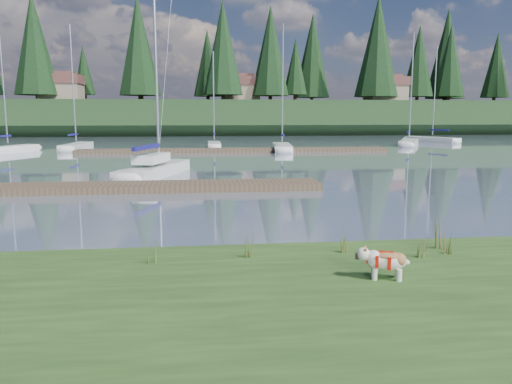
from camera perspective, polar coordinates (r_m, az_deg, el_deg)
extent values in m
plane|color=slate|center=(42.15, -5.14, 4.54)|extent=(200.00, 200.00, 0.00)
cube|color=#30511F|center=(6.82, 4.01, -17.05)|extent=(60.00, 9.00, 0.35)
cube|color=black|center=(85.03, -6.01, 8.38)|extent=(200.00, 20.00, 5.00)
cylinder|color=silver|center=(8.87, 13.39, -9.11)|extent=(0.10, 0.10, 0.20)
cylinder|color=silver|center=(9.06, 13.30, -8.72)|extent=(0.10, 0.10, 0.20)
cylinder|color=silver|center=(8.91, 16.03, -9.13)|extent=(0.10, 0.10, 0.20)
cylinder|color=silver|center=(9.10, 15.88, -8.74)|extent=(0.10, 0.10, 0.20)
ellipsoid|color=silver|center=(8.92, 14.77, -7.62)|extent=(0.74, 0.51, 0.31)
ellipsoid|color=#996439|center=(8.89, 14.80, -6.99)|extent=(0.54, 0.43, 0.11)
ellipsoid|color=silver|center=(8.86, 12.17, -6.95)|extent=(0.29, 0.30, 0.23)
cube|color=black|center=(8.87, 11.50, -7.19)|extent=(0.10, 0.13, 0.09)
cube|color=silver|center=(26.31, -11.49, 2.29)|extent=(3.48, 7.14, 0.70)
ellipsoid|color=silver|center=(29.57, -9.07, 3.07)|extent=(2.00, 2.25, 0.70)
cylinder|color=silver|center=(26.90, -11.38, 14.96)|extent=(0.14, 0.14, 10.57)
cube|color=navy|center=(25.24, -12.42, 5.02)|extent=(1.08, 3.10, 0.20)
cube|color=silver|center=(25.87, -11.85, 3.80)|extent=(1.78, 2.75, 0.45)
cube|color=#4C3D2C|center=(21.42, -14.26, 0.54)|extent=(16.00, 2.00, 0.30)
cube|color=#4C3D2C|center=(42.25, -2.42, 4.79)|extent=(26.00, 2.20, 0.30)
cube|color=silver|center=(46.21, -26.46, 4.31)|extent=(3.59, 5.75, 0.70)
ellipsoid|color=silver|center=(48.29, -24.08, 4.62)|extent=(1.79, 1.94, 0.70)
cylinder|color=silver|center=(46.16, -26.88, 10.40)|extent=(0.12, 0.12, 8.69)
cube|color=navy|center=(45.60, -27.25, 5.69)|extent=(1.14, 2.15, 0.20)
cube|color=silver|center=(47.69, -19.83, 4.82)|extent=(1.72, 6.47, 0.70)
ellipsoid|color=silver|center=(50.79, -18.87, 5.08)|extent=(1.47, 1.81, 0.70)
cylinder|color=silver|center=(47.68, -20.19, 11.54)|extent=(0.12, 0.12, 10.03)
cube|color=navy|center=(46.79, -20.19, 6.18)|extent=(0.31, 2.56, 0.20)
cube|color=silver|center=(46.99, -4.79, 5.26)|extent=(1.25, 5.13, 0.70)
ellipsoid|color=silver|center=(49.54, -4.84, 5.44)|extent=(1.14, 1.41, 0.70)
cylinder|color=silver|center=(46.93, -4.87, 10.87)|extent=(0.12, 0.12, 8.04)
cube|color=navy|center=(46.24, -4.80, 6.67)|extent=(0.24, 2.03, 0.20)
cube|color=silver|center=(43.74, 3.00, 5.01)|extent=(2.21, 6.57, 0.70)
ellipsoid|color=silver|center=(46.95, 2.80, 5.28)|extent=(1.60, 1.91, 0.70)
cylinder|color=silver|center=(43.72, 3.06, 12.27)|extent=(0.12, 0.12, 9.91)
cube|color=navy|center=(42.80, 3.08, 6.51)|extent=(0.50, 2.57, 0.20)
cube|color=silver|center=(53.68, 17.07, 5.35)|extent=(4.46, 6.67, 0.70)
ellipsoid|color=silver|center=(57.03, 17.30, 5.52)|extent=(2.15, 2.30, 0.70)
cylinder|color=silver|center=(53.68, 17.35, 11.50)|extent=(0.12, 0.12, 10.37)
cube|color=navy|center=(52.72, 17.06, 6.58)|extent=(1.41, 2.47, 0.20)
cube|color=silver|center=(61.05, 19.49, 5.61)|extent=(4.16, 6.63, 0.70)
ellipsoid|color=silver|center=(63.17, 17.15, 5.82)|extent=(2.07, 2.24, 0.70)
cylinder|color=silver|center=(61.04, 19.76, 10.78)|extent=(0.12, 0.12, 9.86)
cube|color=navy|center=(60.45, 20.22, 6.67)|extent=(1.29, 2.47, 0.20)
cone|color=#475B23|center=(9.94, -1.16, -5.99)|extent=(0.03, 0.03, 0.50)
cone|color=brown|center=(9.90, -0.48, -6.36)|extent=(0.03, 0.03, 0.40)
cone|color=#475B23|center=(9.97, -0.83, -5.80)|extent=(0.03, 0.03, 0.55)
cone|color=brown|center=(9.95, -0.34, -6.44)|extent=(0.03, 0.03, 0.35)
cone|color=#475B23|center=(9.87, -1.00, -6.25)|extent=(0.03, 0.03, 0.45)
cone|color=#475B23|center=(10.40, 9.69, -5.45)|extent=(0.03, 0.03, 0.50)
cone|color=brown|center=(10.38, 10.38, -5.78)|extent=(0.03, 0.03, 0.40)
cone|color=#475B23|center=(10.44, 9.97, -5.26)|extent=(0.03, 0.03, 0.56)
cone|color=brown|center=(10.43, 10.47, -5.86)|extent=(0.03, 0.03, 0.35)
cone|color=#475B23|center=(10.34, 9.92, -5.69)|extent=(0.03, 0.03, 0.45)
cone|color=#475B23|center=(11.22, 19.85, -4.27)|extent=(0.03, 0.03, 0.71)
cone|color=brown|center=(11.22, 20.50, -4.68)|extent=(0.03, 0.03, 0.57)
cone|color=#475B23|center=(11.26, 20.07, -4.05)|extent=(0.03, 0.03, 0.78)
cone|color=brown|center=(11.28, 20.53, -4.80)|extent=(0.03, 0.03, 0.50)
cone|color=#475B23|center=(11.16, 20.12, -4.54)|extent=(0.03, 0.03, 0.64)
cone|color=#475B23|center=(9.75, -12.25, -6.31)|extent=(0.03, 0.03, 0.57)
cone|color=brown|center=(9.69, -11.62, -6.74)|extent=(0.03, 0.03, 0.45)
cone|color=#475B23|center=(9.77, -11.88, -6.11)|extent=(0.03, 0.03, 0.62)
cone|color=brown|center=(9.73, -11.42, -6.84)|extent=(0.03, 0.03, 0.40)
cone|color=#475B23|center=(9.68, -12.17, -6.60)|extent=(0.03, 0.03, 0.51)
cone|color=#475B23|center=(10.40, 18.12, -5.93)|extent=(0.03, 0.03, 0.45)
cone|color=brown|center=(10.40, 18.82, -6.22)|extent=(0.03, 0.03, 0.36)
cone|color=#475B23|center=(10.45, 18.36, -5.75)|extent=(0.03, 0.03, 0.49)
cone|color=brown|center=(10.45, 18.87, -6.28)|extent=(0.03, 0.03, 0.31)
cone|color=#475B23|center=(10.35, 18.40, -6.15)|extent=(0.03, 0.03, 0.40)
cone|color=#475B23|center=(10.86, 20.76, -5.46)|extent=(0.03, 0.03, 0.45)
cone|color=brown|center=(10.86, 21.43, -5.74)|extent=(0.03, 0.03, 0.36)
cone|color=#475B23|center=(10.91, 20.97, -5.29)|extent=(0.03, 0.03, 0.49)
cone|color=brown|center=(10.91, 21.47, -5.79)|extent=(0.03, 0.03, 0.31)
cone|color=#475B23|center=(10.80, 21.04, -5.67)|extent=(0.03, 0.03, 0.40)
cube|color=#33281C|center=(10.93, -0.32, -7.51)|extent=(60.00, 0.50, 0.14)
cylinder|color=#382619|center=(83.54, -23.68, 10.02)|extent=(0.60, 0.60, 1.80)
cone|color=black|center=(84.14, -24.02, 15.22)|extent=(6.60, 6.60, 15.00)
cylinder|color=#382619|center=(84.53, -12.94, 10.51)|extent=(0.60, 0.60, 1.80)
cone|color=black|center=(84.92, -13.09, 14.46)|extent=(4.84, 4.84, 11.00)
cylinder|color=#382619|center=(78.18, -3.74, 10.86)|extent=(0.60, 0.60, 1.80)
cone|color=black|center=(78.76, -3.79, 16.11)|extent=(6.16, 6.16, 14.00)
cylinder|color=#382619|center=(83.64, 4.50, 10.72)|extent=(0.60, 0.60, 1.80)
cone|color=black|center=(83.95, 4.54, 14.10)|extent=(3.96, 3.96, 9.00)
cylinder|color=#382619|center=(85.21, 13.52, 10.48)|extent=(0.60, 0.60, 1.80)
cone|color=black|center=(85.86, 13.72, 15.88)|extent=(7.04, 7.04, 16.00)
cylinder|color=#382619|center=(93.61, 21.07, 9.97)|extent=(0.60, 0.60, 1.80)
cone|color=black|center=(94.01, 21.29, 13.80)|extent=(5.28, 5.28, 12.00)
cube|color=gray|center=(84.69, -21.34, 10.47)|extent=(6.00, 5.00, 2.80)
cube|color=brown|center=(84.79, -21.42, 11.89)|extent=(6.30, 5.30, 1.40)
cube|color=brown|center=(84.85, -21.45, 12.43)|extent=(4.20, 3.60, 0.70)
cube|color=gray|center=(83.39, -1.83, 11.10)|extent=(6.00, 5.00, 2.80)
cube|color=brown|center=(83.50, -1.83, 12.54)|extent=(6.30, 5.30, 1.40)
cube|color=brown|center=(83.56, -1.84, 13.08)|extent=(4.20, 3.60, 0.70)
cube|color=gray|center=(86.87, 14.56, 10.73)|extent=(6.00, 5.00, 2.80)
cube|color=brown|center=(86.97, 14.62, 12.11)|extent=(6.30, 5.30, 1.40)
cube|color=brown|center=(87.03, 14.64, 12.64)|extent=(4.20, 3.60, 0.70)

